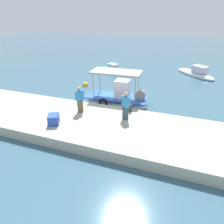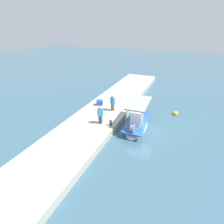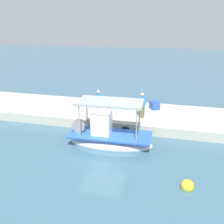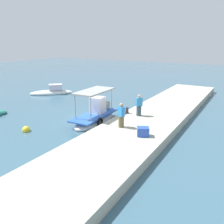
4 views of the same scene
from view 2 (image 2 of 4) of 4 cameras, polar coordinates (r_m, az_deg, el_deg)
ground_plane at (r=17.96m, az=9.09°, el=-5.53°), size 120.00×120.00×0.00m
dock_quay at (r=19.23m, az=-4.37°, el=-1.84°), size 36.00×5.02×0.65m
main_fishing_boat at (r=17.96m, az=8.01°, el=-3.57°), size 5.19×2.17×3.09m
fisherman_near_bollard at (r=19.79m, az=0.21°, el=2.72°), size 0.54×0.57×1.78m
fisherman_by_crate at (r=17.20m, az=-3.74°, el=-1.16°), size 0.56×0.56×1.78m
mooring_bollard at (r=17.01m, az=-0.43°, el=-3.49°), size 0.24×0.24×0.54m
cargo_crate at (r=21.39m, az=-3.99°, el=3.04°), size 0.88×0.94×0.59m
marker_buoy at (r=21.73m, az=19.59°, el=-0.54°), size 0.59×0.59×0.59m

